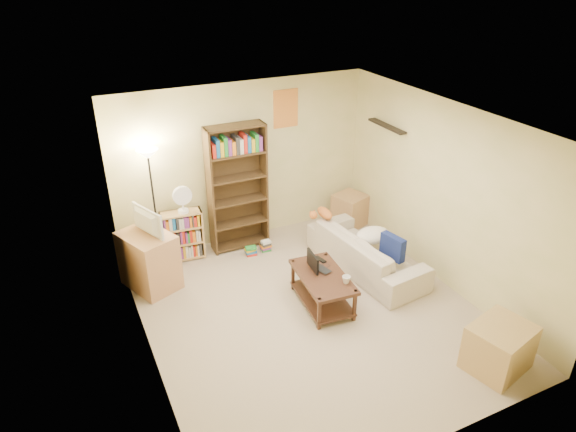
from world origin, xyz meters
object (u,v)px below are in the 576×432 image
at_px(desk_fan, 182,198).
at_px(end_cabinet, 499,347).
at_px(sofa, 366,252).
at_px(mug, 346,280).
at_px(television, 144,223).
at_px(tv_stand, 149,260).
at_px(tabby_cat, 323,213).
at_px(floor_lamp, 150,174).
at_px(laptop, 323,267).
at_px(short_bookshelf, 183,236).
at_px(side_table, 350,210).
at_px(coffee_table, 323,285).
at_px(tall_bookshelf, 237,185).

relative_size(desk_fan, end_cabinet, 0.64).
bearing_deg(sofa, mug, 126.83).
distance_m(television, desk_fan, 0.79).
height_order(tv_stand, desk_fan, desk_fan).
relative_size(television, desk_fan, 1.47).
relative_size(tabby_cat, floor_lamp, 0.25).
bearing_deg(end_cabinet, desk_fan, 123.70).
bearing_deg(desk_fan, tv_stand, -144.81).
bearing_deg(desk_fan, laptop, -51.56).
bearing_deg(short_bookshelf, laptop, -45.70).
xyz_separation_m(floor_lamp, end_cabinet, (2.85, -3.81, -1.14)).
bearing_deg(tabby_cat, end_cabinet, -80.05).
height_order(television, side_table, television).
relative_size(tabby_cat, laptop, 1.28).
height_order(coffee_table, television, television).
relative_size(mug, desk_fan, 0.31).
xyz_separation_m(tabby_cat, laptop, (-0.58, -1.05, -0.18)).
relative_size(mug, short_bookshelf, 0.16).
xyz_separation_m(desk_fan, floor_lamp, (-0.38, 0.11, 0.40)).
relative_size(coffee_table, television, 1.73).
xyz_separation_m(coffee_table, tv_stand, (-1.92, 1.40, 0.10)).
height_order(desk_fan, floor_lamp, floor_lamp).
bearing_deg(sofa, laptop, 104.02).
bearing_deg(short_bookshelf, end_cabinet, -50.48).
height_order(tabby_cat, short_bookshelf, short_bookshelf).
relative_size(sofa, short_bookshelf, 2.60).
height_order(tabby_cat, desk_fan, desk_fan).
height_order(laptop, short_bookshelf, short_bookshelf).
relative_size(tabby_cat, desk_fan, 1.08).
bearing_deg(laptop, coffee_table, 136.26).
relative_size(tv_stand, short_bookshelf, 1.03).
distance_m(coffee_table, mug, 0.39).
xyz_separation_m(television, short_bookshelf, (0.60, 0.49, -0.60)).
bearing_deg(mug, coffee_table, 122.48).
bearing_deg(sofa, side_table, -28.11).
bearing_deg(end_cabinet, television, 133.78).
relative_size(coffee_table, side_table, 1.99).
distance_m(floor_lamp, side_table, 3.37).
bearing_deg(coffee_table, sofa, 31.23).
distance_m(tabby_cat, television, 2.60).
height_order(television, desk_fan, desk_fan).
bearing_deg(desk_fan, tabby_cat, -18.81).
bearing_deg(coffee_table, television, 149.30).
distance_m(tv_stand, desk_fan, 0.99).
height_order(television, floor_lamp, floor_lamp).
height_order(coffee_table, end_cabinet, end_cabinet).
relative_size(tabby_cat, end_cabinet, 0.69).
distance_m(mug, tall_bookshelf, 2.31).
distance_m(tall_bookshelf, desk_fan, 0.85).
bearing_deg(floor_lamp, sofa, -29.41).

